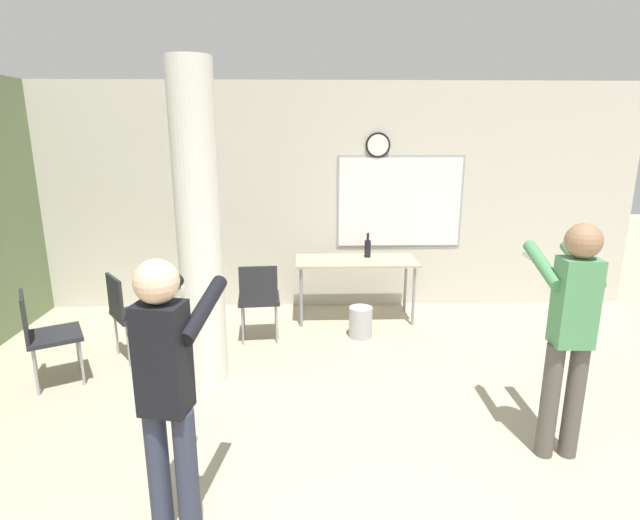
{
  "coord_description": "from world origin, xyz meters",
  "views": [
    {
      "loc": [
        -0.19,
        -1.2,
        2.22
      ],
      "look_at": [
        -0.06,
        2.86,
        1.16
      ],
      "focal_mm": 28.0,
      "sensor_mm": 36.0,
      "label": 1
    }
  ],
  "objects_px": {
    "person_playing_front": "(168,384)",
    "folding_table": "(356,264)",
    "chair_near_pillar": "(130,309)",
    "chair_by_left_wall": "(44,331)",
    "chair_table_left": "(259,296)",
    "bottle_on_table": "(368,248)",
    "person_playing_side": "(570,324)"
  },
  "relations": [
    {
      "from": "chair_near_pillar",
      "to": "chair_by_left_wall",
      "type": "bearing_deg",
      "value": -137.79
    },
    {
      "from": "bottle_on_table",
      "to": "person_playing_front",
      "type": "distance_m",
      "value": 3.77
    },
    {
      "from": "folding_table",
      "to": "person_playing_front",
      "type": "distance_m",
      "value": 3.62
    },
    {
      "from": "folding_table",
      "to": "person_playing_side",
      "type": "relative_size",
      "value": 0.86
    },
    {
      "from": "bottle_on_table",
      "to": "chair_table_left",
      "type": "relative_size",
      "value": 0.34
    },
    {
      "from": "person_playing_side",
      "to": "bottle_on_table",
      "type": "bearing_deg",
      "value": 109.87
    },
    {
      "from": "person_playing_side",
      "to": "person_playing_front",
      "type": "bearing_deg",
      "value": -164.25
    },
    {
      "from": "person_playing_front",
      "to": "person_playing_side",
      "type": "distance_m",
      "value": 2.57
    },
    {
      "from": "folding_table",
      "to": "chair_near_pillar",
      "type": "relative_size",
      "value": 1.64
    },
    {
      "from": "bottle_on_table",
      "to": "person_playing_front",
      "type": "bearing_deg",
      "value": -113.0
    },
    {
      "from": "bottle_on_table",
      "to": "person_playing_front",
      "type": "relative_size",
      "value": 0.18
    },
    {
      "from": "chair_near_pillar",
      "to": "person_playing_side",
      "type": "xyz_separation_m",
      "value": [
        3.49,
        -1.65,
        0.47
      ]
    },
    {
      "from": "chair_near_pillar",
      "to": "chair_table_left",
      "type": "bearing_deg",
      "value": 17.37
    },
    {
      "from": "chair_table_left",
      "to": "person_playing_side",
      "type": "distance_m",
      "value": 3.08
    },
    {
      "from": "chair_near_pillar",
      "to": "person_playing_front",
      "type": "distance_m",
      "value": 2.6
    },
    {
      "from": "bottle_on_table",
      "to": "chair_near_pillar",
      "type": "xyz_separation_m",
      "value": [
        -2.48,
        -1.12,
        -0.34
      ]
    },
    {
      "from": "folding_table",
      "to": "chair_by_left_wall",
      "type": "distance_m",
      "value": 3.3
    },
    {
      "from": "chair_by_left_wall",
      "to": "person_playing_front",
      "type": "height_order",
      "value": "person_playing_front"
    },
    {
      "from": "person_playing_side",
      "to": "folding_table",
      "type": "bearing_deg",
      "value": 113.42
    },
    {
      "from": "bottle_on_table",
      "to": "chair_table_left",
      "type": "bearing_deg",
      "value": -149.72
    },
    {
      "from": "bottle_on_table",
      "to": "person_playing_side",
      "type": "height_order",
      "value": "person_playing_side"
    },
    {
      "from": "chair_near_pillar",
      "to": "person_playing_front",
      "type": "relative_size",
      "value": 0.53
    },
    {
      "from": "chair_table_left",
      "to": "person_playing_side",
      "type": "bearing_deg",
      "value": -42.12
    },
    {
      "from": "chair_near_pillar",
      "to": "person_playing_side",
      "type": "relative_size",
      "value": 0.52
    },
    {
      "from": "folding_table",
      "to": "person_playing_side",
      "type": "height_order",
      "value": "person_playing_side"
    },
    {
      "from": "chair_by_left_wall",
      "to": "chair_table_left",
      "type": "bearing_deg",
      "value": 26.69
    },
    {
      "from": "person_playing_front",
      "to": "folding_table",
      "type": "bearing_deg",
      "value": 68.47
    },
    {
      "from": "chair_near_pillar",
      "to": "folding_table",
      "type": "bearing_deg",
      "value": 23.24
    },
    {
      "from": "chair_near_pillar",
      "to": "bottle_on_table",
      "type": "bearing_deg",
      "value": 24.2
    },
    {
      "from": "folding_table",
      "to": "chair_table_left",
      "type": "xyz_separation_m",
      "value": [
        -1.1,
        -0.62,
        -0.17
      ]
    },
    {
      "from": "folding_table",
      "to": "bottle_on_table",
      "type": "xyz_separation_m",
      "value": [
        0.15,
        0.11,
        0.17
      ]
    },
    {
      "from": "chair_near_pillar",
      "to": "person_playing_side",
      "type": "bearing_deg",
      "value": -25.38
    }
  ]
}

